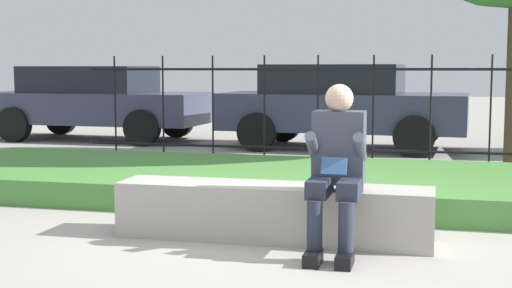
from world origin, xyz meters
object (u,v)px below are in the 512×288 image
Objects in this scene: stone_bench at (273,215)px; person_seated_reader at (337,162)px; car_parked_center at (340,104)px; car_parked_left at (96,101)px.

stone_bench is 0.77m from person_seated_reader.
person_seated_reader is 0.30× the size of car_parked_center.
car_parked_left is at bearing 178.64° from car_parked_center.
car_parked_center is (-0.31, 6.59, 0.56)m from stone_bench.
stone_bench is at bearing 153.35° from person_seated_reader.
car_parked_center reaches higher than car_parked_left.
stone_bench is 6.62m from car_parked_center.
person_seated_reader is at bearing -79.62° from car_parked_center.
car_parked_center reaches higher than person_seated_reader.
car_parked_left is at bearing 127.55° from person_seated_reader.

